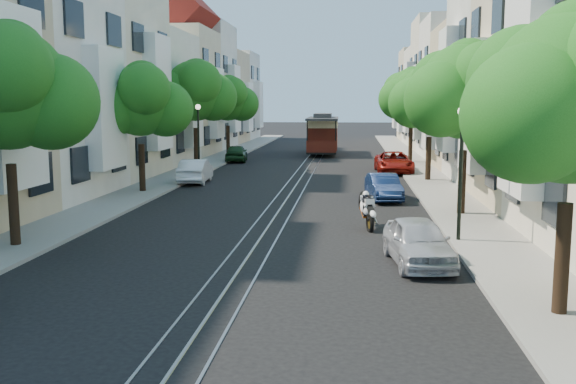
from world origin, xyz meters
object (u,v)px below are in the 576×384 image
(tree_e_b, at_px, (467,93))
(parked_car_e_near, at_px, (418,242))
(lamp_east, at_px, (461,153))
(tree_e_a, at_px, (575,102))
(parked_car_e_mid, at_px, (384,187))
(parked_car_w_mid, at_px, (195,171))
(tree_e_c, at_px, (431,99))
(tree_w_c, at_px, (196,92))
(tree_w_a, at_px, (8,91))
(tree_w_d, at_px, (228,100))
(lamp_west, at_px, (198,128))
(parked_car_w_far, at_px, (236,153))
(cable_car, at_px, (323,132))
(parked_car_e_far, at_px, (394,162))
(tree_w_b, at_px, (141,102))
(tree_e_d, at_px, (413,96))
(sportbike_rider, at_px, (367,208))

(tree_e_b, bearing_deg, parked_car_e_near, -107.80)
(lamp_east, bearing_deg, tree_e_a, -82.21)
(parked_car_e_mid, height_order, parked_car_w_mid, parked_car_w_mid)
(tree_e_c, height_order, tree_w_c, tree_w_c)
(tree_w_a, bearing_deg, tree_w_d, 90.00)
(tree_e_c, height_order, lamp_west, tree_e_c)
(tree_e_c, relative_size, parked_car_w_far, 1.72)
(cable_car, bearing_deg, parked_car_e_far, -71.11)
(lamp_east, relative_size, parked_car_e_far, 0.87)
(cable_car, distance_m, parked_car_e_far, 15.13)
(tree_e_c, relative_size, tree_w_b, 1.04)
(tree_e_d, xyz_separation_m, tree_w_d, (-14.40, 5.00, -0.27))
(parked_car_e_near, height_order, parked_car_e_mid, parked_car_e_near)
(tree_e_b, height_order, parked_car_e_mid, tree_e_b)
(parked_car_e_far, bearing_deg, tree_e_c, -70.98)
(parked_car_e_mid, relative_size, parked_car_w_mid, 0.90)
(tree_e_a, distance_m, parked_car_e_mid, 16.62)
(parked_car_w_mid, distance_m, parked_car_w_far, 12.71)
(tree_w_a, xyz_separation_m, lamp_west, (0.84, 20.02, -1.89))
(lamp_west, xyz_separation_m, parked_car_w_far, (0.70, 8.93, -2.20))
(lamp_west, relative_size, parked_car_w_far, 1.10)
(tree_w_b, distance_m, lamp_west, 8.22)
(parked_car_e_near, bearing_deg, tree_e_a, -66.50)
(tree_e_a, xyz_separation_m, parked_car_w_far, (-12.86, 33.95, -3.75))
(tree_w_d, bearing_deg, parked_car_w_far, -73.04)
(tree_e_b, distance_m, tree_w_a, 16.01)
(parked_car_w_mid, bearing_deg, lamp_west, -83.48)
(tree_w_d, relative_size, parked_car_e_far, 1.36)
(tree_w_d, distance_m, parked_car_e_near, 36.98)
(lamp_west, distance_m, parked_car_e_mid, 14.23)
(lamp_west, bearing_deg, parked_car_e_mid, -40.39)
(tree_e_b, relative_size, parked_car_w_far, 1.76)
(parked_car_e_mid, relative_size, parked_car_w_far, 0.95)
(tree_w_a, relative_size, parked_car_e_near, 1.79)
(tree_w_a, bearing_deg, tree_e_b, 25.92)
(tree_e_a, xyz_separation_m, tree_w_c, (-14.40, 28.00, 0.67))
(parked_car_w_far, bearing_deg, lamp_west, 79.34)
(tree_w_a, bearing_deg, parked_car_w_mid, 84.59)
(lamp_east, xyz_separation_m, parked_car_e_mid, (-1.90, 8.90, -2.25))
(tree_e_b, relative_size, lamp_east, 1.61)
(tree_e_a, distance_m, parked_car_w_mid, 25.11)
(sportbike_rider, relative_size, cable_car, 0.23)
(tree_e_a, relative_size, tree_w_d, 0.96)
(tree_w_c, bearing_deg, parked_car_e_near, -63.42)
(tree_e_d, bearing_deg, lamp_east, -92.04)
(tree_w_b, relative_size, lamp_west, 1.51)
(tree_e_b, distance_m, sportbike_rider, 6.22)
(tree_w_c, bearing_deg, tree_e_d, 22.62)
(tree_w_c, height_order, parked_car_e_far, tree_w_c)
(lamp_west, relative_size, sportbike_rider, 2.21)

